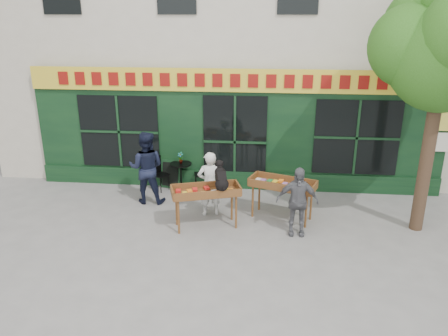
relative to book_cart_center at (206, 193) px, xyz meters
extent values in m
plane|color=slate|center=(0.46, 0.08, -0.82)|extent=(80.00, 80.00, 0.00)
cube|color=beige|center=(0.46, 6.08, 4.18)|extent=(14.00, 7.00, 10.00)
cube|color=black|center=(0.46, 2.50, 0.78)|extent=(11.00, 0.16, 3.20)
cube|color=gold|center=(0.46, 2.38, 2.18)|extent=(11.00, 0.06, 0.60)
cube|color=maroon|center=(0.46, 2.34, 2.18)|extent=(9.60, 0.03, 0.34)
cube|color=black|center=(0.46, 2.40, -0.57)|extent=(11.00, 0.10, 0.50)
cube|color=black|center=(0.46, 2.40, 0.53)|extent=(1.70, 0.05, 2.50)
cube|color=black|center=(-2.74, 2.40, 0.73)|extent=(2.20, 0.05, 2.00)
cube|color=black|center=(3.66, 2.40, 0.73)|extent=(2.20, 0.05, 2.00)
cube|color=silver|center=(5.86, 2.38, 0.68)|extent=(0.42, 0.02, 0.50)
cube|color=#E5D14C|center=(5.86, 2.38, 1.23)|extent=(0.42, 0.02, 0.50)
cylinder|color=#382619|center=(4.76, 0.38, 0.98)|extent=(0.28, 0.28, 3.60)
sphere|color=#245413|center=(4.76, 0.38, 2.98)|extent=(2.20, 2.20, 2.20)
sphere|color=#245413|center=(4.16, 0.58, 3.18)|extent=(1.70, 1.70, 1.70)
sphere|color=#245413|center=(4.46, 0.98, 3.58)|extent=(1.60, 1.60, 1.60)
cylinder|color=brown|center=(-0.55, -0.41, -0.42)|extent=(0.05, 0.05, 0.80)
cylinder|color=brown|center=(0.69, -0.01, -0.42)|extent=(0.05, 0.05, 0.80)
cylinder|color=brown|center=(-0.69, 0.01, -0.42)|extent=(0.05, 0.05, 0.80)
cylinder|color=brown|center=(0.55, 0.41, -0.42)|extent=(0.05, 0.05, 0.80)
cube|color=brown|center=(0.00, 0.00, 0.00)|extent=(1.61, 1.00, 0.05)
cube|color=brown|center=(0.09, -0.28, 0.08)|extent=(1.44, 0.49, 0.18)
cube|color=brown|center=(-0.09, 0.28, 0.08)|extent=(1.44, 0.49, 0.18)
cube|color=brown|center=(0.00, 0.00, 0.06)|extent=(1.36, 0.77, 0.06)
imported|color=silver|center=(0.00, 0.65, -0.03)|extent=(0.67, 0.54, 1.59)
cylinder|color=brown|center=(1.04, 0.62, -0.42)|extent=(0.05, 0.05, 0.80)
cylinder|color=brown|center=(2.26, 0.18, -0.42)|extent=(0.05, 0.05, 0.80)
cylinder|color=brown|center=(1.18, 1.03, -0.42)|extent=(0.05, 0.05, 0.80)
cylinder|color=brown|center=(2.41, 0.60, -0.42)|extent=(0.05, 0.05, 0.80)
cube|color=brown|center=(1.72, 0.61, 0.00)|extent=(1.61, 1.05, 0.05)
cube|color=brown|center=(1.63, 0.33, 0.08)|extent=(1.43, 0.54, 0.18)
cube|color=brown|center=(1.82, 0.88, 0.08)|extent=(1.43, 0.54, 0.18)
cube|color=brown|center=(1.72, 0.61, 0.06)|extent=(1.36, 0.81, 0.06)
imported|color=#545559|center=(2.02, -0.14, -0.04)|extent=(0.92, 0.39, 1.56)
cylinder|color=black|center=(-1.00, 2.15, -0.80)|extent=(0.36, 0.36, 0.03)
cylinder|color=black|center=(-1.00, 2.15, -0.44)|extent=(0.04, 0.04, 0.72)
cylinder|color=black|center=(-1.00, 2.15, -0.07)|extent=(0.60, 0.60, 0.03)
cube|color=black|center=(-1.55, 2.05, -0.37)|extent=(0.50, 0.50, 0.03)
cube|color=black|center=(-1.69, 2.14, -0.12)|extent=(0.22, 0.32, 0.50)
cylinder|color=black|center=(-1.50, 1.84, -0.60)|extent=(0.02, 0.02, 0.44)
cylinder|color=black|center=(-1.34, 2.09, -0.60)|extent=(0.02, 0.02, 0.44)
cylinder|color=black|center=(-1.75, 2.00, -0.60)|extent=(0.02, 0.02, 0.44)
cylinder|color=black|center=(-1.59, 2.25, -0.60)|extent=(0.02, 0.02, 0.44)
cube|color=black|center=(-0.45, 2.20, -0.37)|extent=(0.43, 0.43, 0.03)
cube|color=black|center=(-0.28, 2.23, -0.12)|extent=(0.11, 0.36, 0.50)
cylinder|color=black|center=(-0.62, 2.31, -0.60)|extent=(0.02, 0.02, 0.44)
cylinder|color=black|center=(-0.56, 2.02, -0.60)|extent=(0.02, 0.02, 0.44)
cylinder|color=black|center=(-0.33, 2.37, -0.60)|extent=(0.02, 0.02, 0.44)
cylinder|color=black|center=(-0.27, 2.08, -0.60)|extent=(0.02, 0.02, 0.44)
imported|color=gray|center=(-1.00, 2.15, 0.10)|extent=(0.20, 0.16, 0.32)
imported|color=black|center=(-1.70, 1.25, 0.11)|extent=(0.94, 0.74, 1.87)
cube|color=black|center=(-1.32, 2.28, -0.42)|extent=(0.58, 0.27, 0.79)
cube|color=black|center=(-1.32, 2.26, -0.42)|extent=(0.48, 0.23, 0.65)
camera|label=1|loc=(1.31, -8.93, 3.81)|focal=35.00mm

